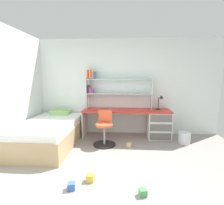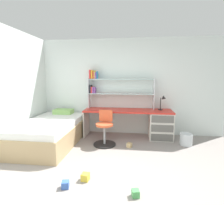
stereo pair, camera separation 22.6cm
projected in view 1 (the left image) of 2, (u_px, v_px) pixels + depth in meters
name	position (u px, v px, depth m)	size (l,w,h in m)	color
ground_plane	(114.00, 196.00, 2.38)	(5.41, 6.44, 0.02)	gray
room_shell	(57.00, 91.00, 3.52)	(5.41, 6.44, 2.60)	silver
desk	(150.00, 122.00, 4.63)	(2.27, 0.61, 0.73)	red
bookshelf_hutch	(109.00, 86.00, 4.76)	(1.76, 0.22, 1.04)	silver
desk_lamp	(161.00, 100.00, 4.59)	(0.20, 0.17, 0.38)	black
swivel_chair	(105.00, 131.00, 4.12)	(0.52, 0.52, 0.80)	black
bed_platform	(50.00, 133.00, 4.11)	(1.19, 2.06, 0.69)	tan
waste_bin	(184.00, 138.00, 4.22)	(0.28, 0.28, 0.27)	silver
toy_block_green_0	(143.00, 192.00, 2.36)	(0.10, 0.10, 0.10)	#479E51
toy_block_yellow_1	(90.00, 178.00, 2.69)	(0.11, 0.11, 0.11)	gold
toy_block_natural_2	(129.00, 145.00, 4.02)	(0.10, 0.10, 0.10)	tan
toy_block_blue_3	(71.00, 186.00, 2.49)	(0.10, 0.10, 0.10)	#3860B7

